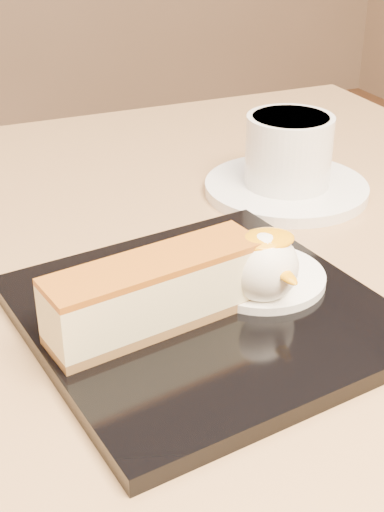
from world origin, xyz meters
name	(u,v)px	position (x,y,z in m)	size (l,w,h in m)	color
table	(174,436)	(0.00, 0.00, 0.56)	(0.80, 0.80, 0.72)	black
dessert_plate	(204,314)	(0.00, -0.06, 0.73)	(0.22, 0.22, 0.01)	black
cheesecake	(156,292)	(-0.04, -0.07, 0.75)	(0.15, 0.06, 0.05)	brown
cream_smear	(261,277)	(0.05, -0.05, 0.73)	(0.09, 0.09, 0.01)	white
ice_cream_scoop	(263,267)	(0.04, -0.07, 0.76)	(0.05, 0.05, 0.05)	white
mango_sauce	(266,239)	(0.04, -0.07, 0.77)	(0.04, 0.03, 0.01)	orange
mint_sprig	(208,265)	(0.02, -0.02, 0.74)	(0.03, 0.02, 0.00)	#2E8C2E
saucer	(286,188)	(0.15, 0.10, 0.72)	(0.15, 0.15, 0.01)	white
coffee_cup	(290,149)	(0.16, 0.10, 0.76)	(0.10, 0.08, 0.06)	white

